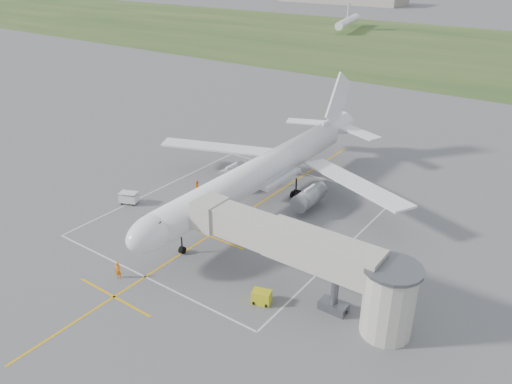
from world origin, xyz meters
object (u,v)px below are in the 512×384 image
Objects in this scene: jet_bridge at (314,259)px; ramp_worker_nose at (118,270)px; ramp_worker_wing at (198,186)px; gpu_unit at (262,297)px; airliner at (262,171)px; baggage_cart at (129,198)px.

ramp_worker_nose is at bearing -155.33° from jet_bridge.
ramp_worker_nose is 20.98m from ramp_worker_wing.
jet_bridge is at bearing 21.26° from gpu_unit.
airliner is 21.31m from gpu_unit.
jet_bridge is at bearing -42.19° from airliner.
ramp_worker_nose reaches higher than ramp_worker_wing.
ramp_worker_wing is (4.93, 7.90, -0.00)m from baggage_cart.
jet_bridge is 30.15m from baggage_cart.
jet_bridge is 12.91× the size of ramp_worker_nose.
baggage_cart is (-25.93, 6.70, 0.16)m from gpu_unit.
airliner is at bearing 63.55° from ramp_worker_nose.
ramp_worker_wing is at bearing 127.96° from gpu_unit.
ramp_worker_wing is (-21.00, 14.60, 0.16)m from gpu_unit.
jet_bridge is at bearing 3.40° from ramp_worker_nose.
jet_bridge is (15.72, -14.25, 0.35)m from airliner.
ramp_worker_wing is at bearing 154.79° from jet_bridge.
ramp_worker_wing is at bearing 88.13° from ramp_worker_nose.
ramp_worker_nose is at bearing -67.82° from baggage_cart.
jet_bridge reaches higher than baggage_cart.
jet_bridge is 14.48× the size of ramp_worker_wing.
gpu_unit is (-3.73, -2.96, -4.10)m from jet_bridge.
ramp_worker_wing is (-6.97, 19.79, -0.10)m from ramp_worker_nose.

